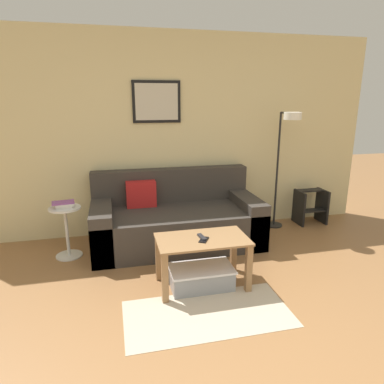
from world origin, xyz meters
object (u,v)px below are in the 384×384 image
at_px(floor_lamp, 286,147).
at_px(cell_phone, 204,240).
at_px(coffee_table, 202,249).
at_px(storage_bin, 201,277).
at_px(couch, 176,220).
at_px(side_table, 67,227).
at_px(remote_control, 202,237).
at_px(book_stack, 64,204).
at_px(step_stool, 311,206).

xyz_separation_m(floor_lamp, cell_phone, (-1.40, -1.17, -0.66)).
xyz_separation_m(coffee_table, floor_lamp, (1.40, 1.12, 0.77)).
bearing_deg(storage_bin, couch, 92.17).
distance_m(side_table, remote_control, 1.63).
bearing_deg(cell_phone, coffee_table, 123.56).
xyz_separation_m(book_stack, step_stool, (3.27, 0.34, -0.36)).
bearing_deg(floor_lamp, step_stool, 18.23).
relative_size(floor_lamp, book_stack, 6.29).
height_order(storage_bin, floor_lamp, floor_lamp).
distance_m(couch, remote_control, 1.07).
bearing_deg(remote_control, step_stool, 26.25).
xyz_separation_m(coffee_table, book_stack, (-1.32, 0.96, 0.25)).
bearing_deg(storage_bin, cell_phone, -29.35).
xyz_separation_m(coffee_table, step_stool, (1.96, 1.31, -0.11)).
height_order(storage_bin, book_stack, book_stack).
bearing_deg(step_stool, floor_lamp, -161.77).
bearing_deg(couch, remote_control, -86.99).
bearing_deg(couch, book_stack, -175.64).
relative_size(couch, step_stool, 4.14).
bearing_deg(floor_lamp, book_stack, -176.62).
bearing_deg(remote_control, couch, 85.71).
xyz_separation_m(coffee_table, remote_control, (-0.00, 0.01, 0.12)).
distance_m(storage_bin, step_stool, 2.39).
height_order(storage_bin, side_table, side_table).
bearing_deg(floor_lamp, side_table, -176.43).
bearing_deg(cell_phone, book_stack, 172.59).
relative_size(floor_lamp, side_table, 2.71).
height_order(side_table, cell_phone, side_table).
bearing_deg(coffee_table, couch, 93.14).
bearing_deg(storage_bin, remote_control, 70.00).
bearing_deg(step_stool, remote_control, -146.45).
xyz_separation_m(remote_control, cell_phone, (0.01, -0.05, -0.01)).
bearing_deg(book_stack, storage_bin, -37.43).
bearing_deg(storage_bin, book_stack, 142.57).
relative_size(book_stack, remote_control, 1.67).
bearing_deg(couch, coffee_table, -86.86).
bearing_deg(floor_lamp, cell_phone, -140.17).
relative_size(coffee_table, book_stack, 3.40).
xyz_separation_m(storage_bin, remote_control, (0.01, 0.04, 0.39)).
relative_size(storage_bin, side_table, 1.03).
bearing_deg(book_stack, step_stool, 5.99).
distance_m(book_stack, step_stool, 3.31).
relative_size(book_stack, step_stool, 0.52).
relative_size(side_table, remote_control, 3.89).
height_order(coffee_table, floor_lamp, floor_lamp).
height_order(coffee_table, side_table, side_table).
height_order(couch, side_table, couch).
bearing_deg(step_stool, book_stack, -174.01).
bearing_deg(cell_phone, storage_bin, -179.44).
distance_m(book_stack, remote_control, 1.63).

